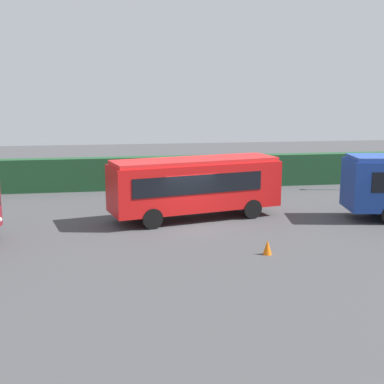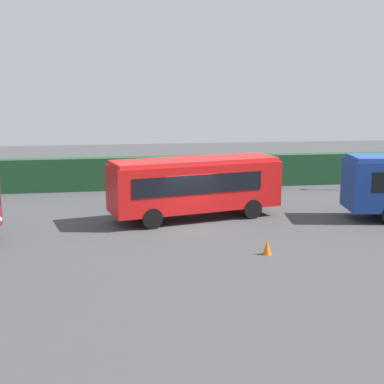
% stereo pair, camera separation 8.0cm
% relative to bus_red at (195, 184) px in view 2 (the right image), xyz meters
% --- Properties ---
extents(ground_plane, '(80.35, 80.35, 0.00)m').
position_rel_bus_red_xyz_m(ground_plane, '(-0.41, -1.51, -1.78)').
color(ground_plane, '#424244').
extents(bus_red, '(9.01, 4.45, 3.09)m').
position_rel_bus_red_xyz_m(bus_red, '(0.00, 0.00, 0.00)').
color(bus_red, red).
rests_on(bus_red, ground_plane).
extents(hedge_row, '(52.17, 1.03, 2.14)m').
position_rel_bus_red_xyz_m(hedge_row, '(-0.41, 8.64, -0.71)').
color(hedge_row, '#1E4728').
rests_on(hedge_row, ground_plane).
extents(traffic_cone, '(0.36, 0.36, 0.60)m').
position_rel_bus_red_xyz_m(traffic_cone, '(1.87, -6.41, -1.48)').
color(traffic_cone, orange).
rests_on(traffic_cone, ground_plane).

